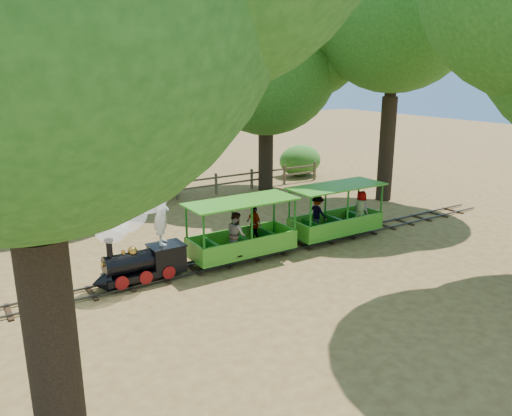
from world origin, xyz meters
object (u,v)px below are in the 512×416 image
carriage_front (242,236)px  carriage_rear (336,216)px  locomotive (135,224)px  fence (156,190)px

carriage_front → carriage_rear: size_ratio=1.00×
locomotive → fence: locomotive is taller
carriage_front → carriage_rear: bearing=1.0°
locomotive → carriage_front: bearing=-1.9°
carriage_rear → fence: size_ratio=0.19×
fence → locomotive: bearing=-114.9°
locomotive → carriage_front: 3.45m
carriage_front → carriage_rear: same height
carriage_rear → carriage_front: bearing=-179.0°
locomotive → carriage_rear: bearing=-0.4°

